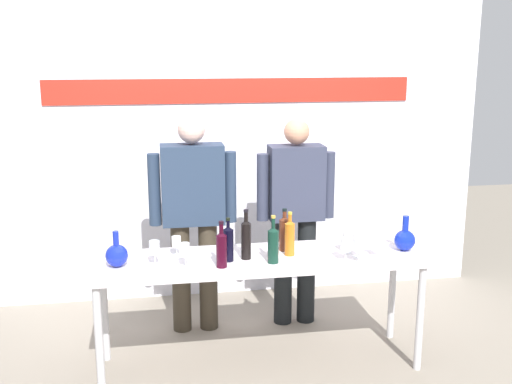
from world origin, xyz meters
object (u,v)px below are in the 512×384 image
object	(u,v)px
wine_bottle_1	(284,232)
wine_glass_left_1	(154,248)
wine_bottle_0	(273,244)
wine_bottle_3	(246,238)
decanter_blue_right	(405,239)
presenter_right	(296,210)
wine_bottle_4	(290,237)
wine_bottle_5	(228,243)
wine_glass_right_1	(357,240)
display_table	(260,266)
presenter_left	(193,210)
wine_glass_left_2	(185,250)
wine_bottle_2	(221,248)
wine_glass_right_0	(379,241)
wine_glass_left_0	(176,242)
wine_glass_right_3	(347,238)
wine_glass_right_2	(346,245)
wine_glass_right_4	(359,245)
decanter_blue_left	(117,255)

from	to	relation	value
wine_bottle_1	wine_glass_left_1	xyz separation A→B (m)	(-0.87, -0.15, -0.02)
wine_bottle_0	wine_bottle_3	xyz separation A→B (m)	(-0.16, 0.11, 0.01)
decanter_blue_right	presenter_right	xyz separation A→B (m)	(-0.60, 0.67, 0.06)
wine_bottle_4	wine_bottle_5	xyz separation A→B (m)	(-0.41, -0.04, -0.01)
wine_glass_left_1	wine_glass_right_1	bearing A→B (deg)	-2.80
display_table	wine_bottle_5	xyz separation A→B (m)	(-0.21, -0.05, 0.19)
presenter_right	wine_bottle_1	bearing A→B (deg)	-110.77
wine_bottle_5	presenter_left	bearing A→B (deg)	104.33
presenter_left	wine_bottle_1	xyz separation A→B (m)	(0.58, -0.53, -0.04)
wine_bottle_5	wine_glass_left_2	xyz separation A→B (m)	(-0.28, -0.07, -0.02)
presenter_right	wine_bottle_5	size ratio (longest dim) A/B	5.60
wine_bottle_0	wine_bottle_2	size ratio (longest dim) A/B	1.05
wine_glass_right_1	presenter_left	bearing A→B (deg)	143.89
presenter_right	wine_bottle_0	distance (m)	0.83
wine_bottle_2	wine_glass_right_0	bearing A→B (deg)	0.88
wine_glass_left_0	wine_glass_right_3	size ratio (longest dim) A/B	0.89
wine_glass_right_2	wine_bottle_4	bearing A→B (deg)	153.02
presenter_right	wine_glass_right_1	distance (m)	0.78
wine_bottle_4	wine_glass_right_4	size ratio (longest dim) A/B	1.79
wine_glass_right_0	presenter_right	bearing A→B (deg)	115.72
wine_bottle_3	wine_bottle_2	bearing A→B (deg)	-142.94
presenter_right	wine_bottle_4	size ratio (longest dim) A/B	5.45
wine_glass_left_0	wine_glass_right_4	bearing A→B (deg)	-16.57
decanter_blue_right	wine_glass_right_3	distance (m)	0.40
wine_glass_right_4	wine_glass_right_0	bearing A→B (deg)	26.29
display_table	wine_glass_left_1	distance (m)	0.71
wine_bottle_4	wine_bottle_5	bearing A→B (deg)	-174.12
wine_bottle_0	wine_bottle_2	distance (m)	0.33
wine_bottle_0	wine_glass_right_3	distance (m)	0.54
wine_glass_left_2	wine_glass_right_2	world-z (taller)	wine_glass_left_2
wine_bottle_1	wine_glass_left_2	xyz separation A→B (m)	(-0.68, -0.22, -0.02)
wine_bottle_5	wine_bottle_3	bearing A→B (deg)	11.26
wine_glass_right_0	display_table	bearing A→B (deg)	169.62
decanter_blue_right	wine_bottle_3	bearing A→B (deg)	179.43
wine_bottle_1	wine_glass_right_4	distance (m)	0.53
wine_bottle_5	wine_glass_right_2	size ratio (longest dim) A/B	1.86
wine_bottle_1	wine_glass_right_2	size ratio (longest dim) A/B	1.89
wine_bottle_1	wine_glass_right_0	size ratio (longest dim) A/B	1.97
wine_glass_right_1	wine_bottle_5	bearing A→B (deg)	175.96
wine_glass_right_3	wine_glass_right_0	bearing A→B (deg)	-35.42
presenter_right	wine_glass_left_0	world-z (taller)	presenter_right
presenter_left	wine_glass_left_0	world-z (taller)	presenter_left
decanter_blue_left	wine_bottle_2	distance (m)	0.66
display_table	wine_glass_right_1	world-z (taller)	wine_glass_right_1
wine_bottle_0	wine_glass_right_2	distance (m)	0.47
decanter_blue_right	wine_bottle_5	distance (m)	1.20
wine_bottle_5	wine_glass_right_3	xyz separation A→B (m)	(0.81, 0.03, -0.02)
wine_glass_left_0	wine_glass_right_1	size ratio (longest dim) A/B	0.83
display_table	wine_bottle_3	xyz separation A→B (m)	(-0.10, -0.02, 0.21)
wine_glass_left_0	wine_glass_left_1	distance (m)	0.22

